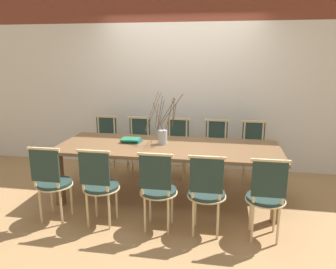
{
  "coord_description": "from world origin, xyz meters",
  "views": [
    {
      "loc": [
        0.69,
        -4.0,
        1.88
      ],
      "look_at": [
        0.0,
        0.0,
        0.88
      ],
      "focal_mm": 35.0,
      "sensor_mm": 36.0,
      "label": 1
    }
  ],
  "objects": [
    {
      "name": "chair_far_left",
      "position": [
        -0.62,
        0.82,
        0.5
      ],
      "size": [
        0.41,
        0.41,
        0.91
      ],
      "rotation": [
        0.0,
        0.0,
        3.14
      ],
      "color": "#233833",
      "rests_on": "ground_plane"
    },
    {
      "name": "chair_near_leftend",
      "position": [
        -1.18,
        -0.82,
        0.5
      ],
      "size": [
        0.41,
        0.41,
        0.91
      ],
      "color": "#233833",
      "rests_on": "ground_plane"
    },
    {
      "name": "chair_near_center",
      "position": [
        0.03,
        -0.82,
        0.5
      ],
      "size": [
        0.41,
        0.41,
        0.91
      ],
      "color": "#233833",
      "rests_on": "ground_plane"
    },
    {
      "name": "chair_far_right",
      "position": [
        0.6,
        0.82,
        0.5
      ],
      "size": [
        0.41,
        0.41,
        0.91
      ],
      "rotation": [
        0.0,
        0.0,
        3.14
      ],
      "color": "#233833",
      "rests_on": "ground_plane"
    },
    {
      "name": "vase_centerpiece",
      "position": [
        -0.08,
        0.08,
        0.85
      ],
      "size": [
        0.47,
        0.37,
        0.67
      ],
      "color": "#B2BCC1",
      "rests_on": "dining_table"
    },
    {
      "name": "chair_far_rightend",
      "position": [
        1.15,
        0.82,
        0.5
      ],
      "size": [
        0.41,
        0.41,
        0.91
      ],
      "rotation": [
        0.0,
        0.0,
        3.14
      ],
      "color": "#233833",
      "rests_on": "ground_plane"
    },
    {
      "name": "wall_rear",
      "position": [
        0.0,
        1.35,
        1.6
      ],
      "size": [
        12.0,
        0.06,
        3.2
      ],
      "color": "silver",
      "rests_on": "ground_plane"
    },
    {
      "name": "chair_far_center",
      "position": [
        -0.0,
        0.82,
        0.5
      ],
      "size": [
        0.41,
        0.41,
        0.91
      ],
      "rotation": [
        0.0,
        0.0,
        3.14
      ],
      "color": "#233833",
      "rests_on": "ground_plane"
    },
    {
      "name": "chair_near_right",
      "position": [
        0.55,
        -0.82,
        0.5
      ],
      "size": [
        0.41,
        0.41,
        0.91
      ],
      "color": "#233833",
      "rests_on": "ground_plane"
    },
    {
      "name": "chair_near_left",
      "position": [
        -0.62,
        -0.82,
        0.5
      ],
      "size": [
        0.41,
        0.41,
        0.91
      ],
      "color": "#233833",
      "rests_on": "ground_plane"
    },
    {
      "name": "book_stack",
      "position": [
        -0.52,
        0.1,
        0.75
      ],
      "size": [
        0.27,
        0.22,
        0.05
      ],
      "color": "#1E6B4C",
      "rests_on": "dining_table"
    },
    {
      "name": "chair_near_rightend",
      "position": [
        1.15,
        -0.82,
        0.5
      ],
      "size": [
        0.41,
        0.41,
        0.91
      ],
      "color": "#233833",
      "rests_on": "ground_plane"
    },
    {
      "name": "dining_table",
      "position": [
        0.0,
        0.0,
        0.65
      ],
      "size": [
        2.84,
        1.05,
        0.73
      ],
      "color": "brown",
      "rests_on": "ground_plane"
    },
    {
      "name": "chair_far_leftend",
      "position": [
        -1.18,
        0.82,
        0.5
      ],
      "size": [
        0.41,
        0.41,
        0.91
      ],
      "rotation": [
        0.0,
        0.0,
        3.14
      ],
      "color": "#233833",
      "rests_on": "ground_plane"
    },
    {
      "name": "ground_plane",
      "position": [
        0.0,
        0.0,
        0.0
      ],
      "size": [
        16.0,
        16.0,
        0.0
      ],
      "primitive_type": "plane",
      "color": "#A87F51"
    }
  ]
}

